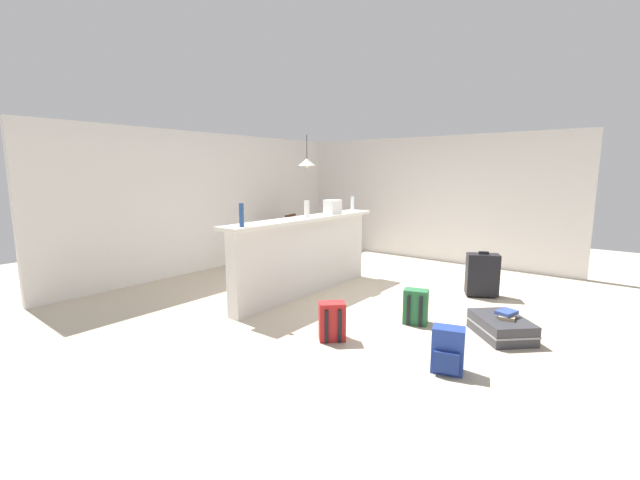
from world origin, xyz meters
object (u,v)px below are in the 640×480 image
Objects in this scene: backpack_green at (416,307)px; bottle_clear at (352,204)px; pendant_lamp at (307,162)px; book_stack at (507,314)px; suitcase_flat_charcoal at (501,327)px; suitcase_upright_black at (482,274)px; dining_table at (305,231)px; dining_chair_far_side at (286,234)px; grocery_bag at (333,207)px; bottle_white at (307,209)px; dining_chair_near_partition at (325,241)px; backpack_red at (332,322)px; backpack_blue at (448,351)px; bottle_blue at (241,215)px.

bottle_clear is at bearing 53.26° from backpack_green.
pendant_lamp is 4.79m from book_stack.
suitcase_upright_black is at bearing 24.60° from suitcase_flat_charcoal.
pendant_lamp is at bearing 68.96° from book_stack.
dining_chair_far_side is at bearing 80.04° from dining_table.
suitcase_flat_charcoal is (-0.56, -2.72, -1.15)m from grocery_bag.
dining_chair_far_side is 3.41× the size of book_stack.
bottle_white is 1.91m from dining_chair_near_partition.
dining_chair_near_partition is at bearing 67.52° from suitcase_flat_charcoal.
book_stack is at bearing -153.57° from suitcase_upright_black.
backpack_red is (-2.84, -2.70, -1.78)m from pendant_lamp.
suitcase_flat_charcoal is at bearing 116.82° from book_stack.
bottle_clear is 0.38× the size of pendant_lamp.
suitcase_upright_black is (0.84, -2.08, -0.93)m from grocery_bag.
grocery_bag is at bearing -127.28° from pendant_lamp.
backpack_green is (-1.36, -1.82, -1.07)m from bottle_clear.
dining_chair_far_side is (0.52, 1.98, -0.75)m from bottle_clear.
backpack_blue is at bearing 170.27° from book_stack.
book_stack is at bearing -112.06° from bottle_clear.
bottle_clear is (2.50, 0.06, -0.02)m from bottle_blue.
backpack_red is at bearing -131.54° from bottle_white.
backpack_green is (1.14, -1.76, -1.09)m from bottle_blue.
bottle_white is 2.99m from backpack_blue.
pendant_lamp is at bearing 39.54° from bottle_white.
pendant_lamp is (0.06, -0.02, 1.34)m from dining_table.
suitcase_upright_black is 1.60× the size of backpack_red.
dining_chair_near_partition is at bearing 57.53° from backpack_green.
bottle_white is at bearing 179.48° from grocery_bag.
suitcase_flat_charcoal is (-1.15, -2.75, -1.16)m from bottle_clear.
dining_chair_near_partition is at bearing -99.48° from dining_chair_far_side.
backpack_green is at bearing -126.74° from bottle_clear.
book_stack is at bearing -63.35° from bottle_blue.
suitcase_flat_charcoal is (-1.67, -4.73, -0.41)m from dining_chair_far_side.
grocery_bag is 0.24× the size of dining_table.
bottle_blue is at bearing -145.87° from dining_chair_far_side.
bottle_white is 2.97m from suitcase_flat_charcoal.
bottle_blue is at bearing 143.34° from suitcase_upright_black.
suitcase_flat_charcoal is at bearing -112.78° from bottle_clear.
grocery_bag is 2.99m from book_stack.
grocery_bag is 2.44m from backpack_red.
backpack_blue is at bearing -86.03° from bottle_blue.
bottle_clear is 0.89× the size of book_stack.
bottle_clear is 0.22× the size of dining_table.
dining_table is 0.59m from dining_chair_near_partition.
backpack_green is (-1.61, 0.28, -0.13)m from suitcase_upright_black.
backpack_blue is at bearing -124.03° from grocery_bag.
grocery_bag is 0.41× the size of pendant_lamp.
suitcase_upright_black is at bearing -55.01° from bottle_white.
backpack_red is 1.92m from book_stack.
suitcase_upright_black reaches higher than book_stack.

